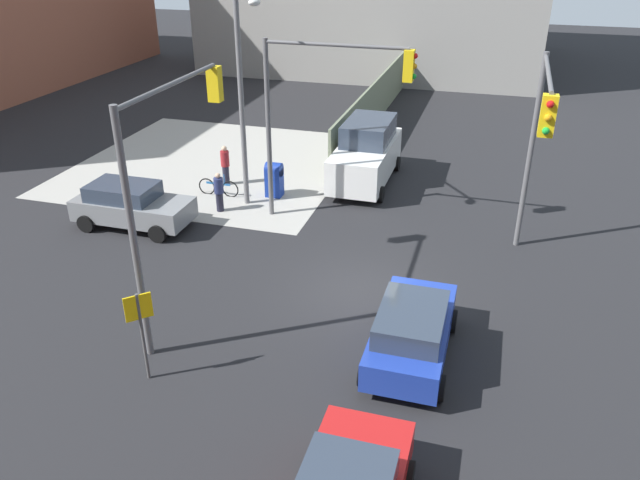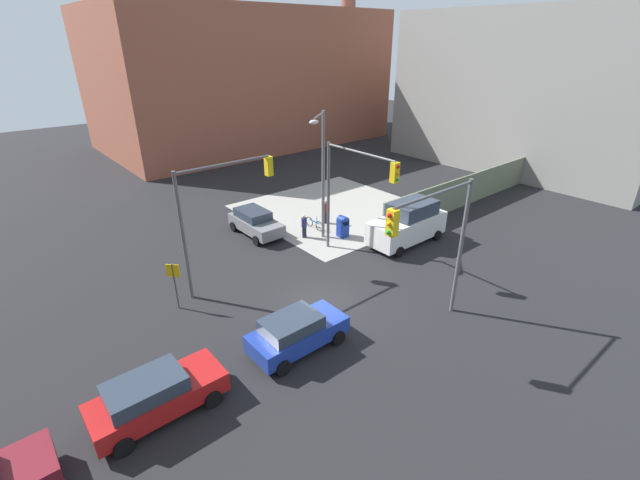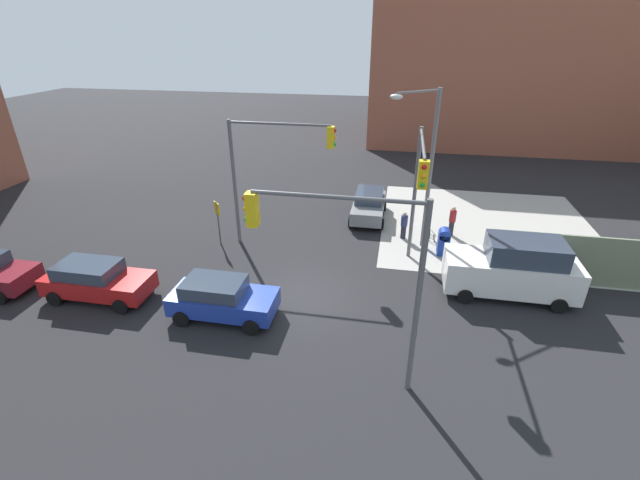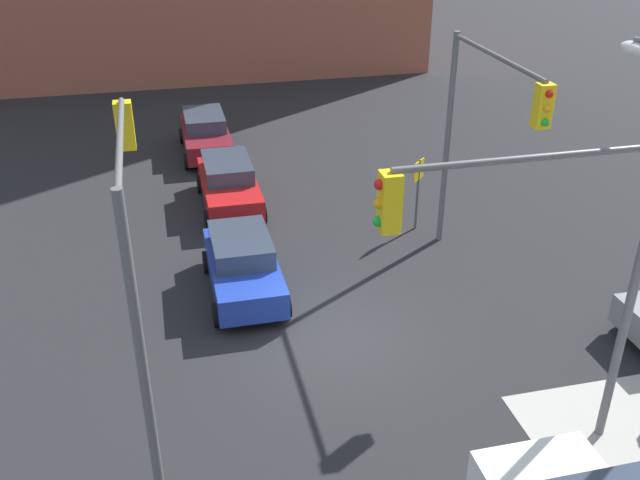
% 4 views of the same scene
% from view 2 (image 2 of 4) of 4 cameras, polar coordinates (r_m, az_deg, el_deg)
% --- Properties ---
extents(ground_plane, '(120.00, 120.00, 0.00)m').
position_cam_2_polar(ground_plane, '(21.15, -0.21, -8.45)').
color(ground_plane, black).
extents(sidewalk_corner, '(12.00, 12.00, 0.01)m').
position_cam_2_polar(sidewalk_corner, '(32.47, 1.88, 4.10)').
color(sidewalk_corner, '#9E9B93').
rests_on(sidewalk_corner, ground).
extents(construction_fence, '(21.40, 0.12, 2.40)m').
position_cam_2_polar(construction_fence, '(35.86, 20.08, 6.66)').
color(construction_fence, slate).
rests_on(construction_fence, ground).
extents(building_warehouse_north, '(32.00, 18.00, 14.82)m').
position_cam_2_polar(building_warehouse_north, '(55.20, -10.24, 20.46)').
color(building_warehouse_north, '#93513D').
rests_on(building_warehouse_north, ground).
extents(building_loft_east, '(20.00, 24.00, 14.24)m').
position_cam_2_polar(building_loft_east, '(51.47, 28.46, 17.32)').
color(building_loft_east, gray).
rests_on(building_loft_east, ground).
extents(smokestack, '(1.80, 1.80, 18.45)m').
position_cam_2_polar(smokestack, '(59.76, 3.60, 22.87)').
color(smokestack, brown).
rests_on(smokestack, ground).
extents(traffic_signal_nw_corner, '(5.30, 0.36, 6.50)m').
position_cam_2_polar(traffic_signal_nw_corner, '(21.27, -13.29, 5.03)').
color(traffic_signal_nw_corner, '#59595B').
rests_on(traffic_signal_nw_corner, ground).
extents(traffic_signal_se_corner, '(5.17, 0.36, 6.50)m').
position_cam_2_polar(traffic_signal_se_corner, '(17.94, 15.38, 0.89)').
color(traffic_signal_se_corner, '#59595B').
rests_on(traffic_signal_se_corner, ground).
extents(traffic_signal_ne_corner, '(0.36, 5.26, 6.50)m').
position_cam_2_polar(traffic_signal_ne_corner, '(23.56, 4.35, 7.61)').
color(traffic_signal_ne_corner, '#59595B').
rests_on(traffic_signal_ne_corner, ground).
extents(street_lamp_corner, '(2.28, 1.74, 8.00)m').
position_cam_2_polar(street_lamp_corner, '(25.98, 0.26, 9.57)').
color(street_lamp_corner, slate).
rests_on(street_lamp_corner, ground).
extents(warning_sign_two_way, '(0.48, 0.48, 2.40)m').
position_cam_2_polar(warning_sign_two_way, '(21.08, -18.88, -4.87)').
color(warning_sign_two_way, '#4C4C4C').
rests_on(warning_sign_two_way, ground).
extents(mailbox_blue, '(0.56, 0.64, 1.43)m').
position_cam_2_polar(mailbox_blue, '(27.71, 3.06, 1.91)').
color(mailbox_blue, navy).
rests_on(mailbox_blue, ground).
extents(hatchback_gray, '(2.02, 4.23, 1.62)m').
position_cam_2_polar(hatchback_gray, '(28.35, -8.62, 2.38)').
color(hatchback_gray, slate).
rests_on(hatchback_gray, ground).
extents(sedan_blue, '(4.17, 2.02, 1.62)m').
position_cam_2_polar(sedan_blue, '(17.98, -3.16, -12.11)').
color(sedan_blue, '#1E389E').
rests_on(sedan_blue, ground).
extents(coupe_red, '(4.46, 2.02, 1.62)m').
position_cam_2_polar(coupe_red, '(16.33, -21.08, -18.73)').
color(coupe_red, '#B21919').
rests_on(coupe_red, ground).
extents(van_white_delivery, '(5.40, 2.32, 2.62)m').
position_cam_2_polar(van_white_delivery, '(27.29, 11.65, 2.20)').
color(van_white_delivery, white).
rests_on(van_white_delivery, ground).
extents(pedestrian_crossing, '(0.36, 0.36, 1.56)m').
position_cam_2_polar(pedestrian_crossing, '(27.55, -2.12, 1.88)').
color(pedestrian_crossing, navy).
rests_on(pedestrian_crossing, ground).
extents(pedestrian_waiting, '(0.36, 0.36, 1.71)m').
position_cam_2_polar(pedestrian_waiting, '(29.68, 0.77, 3.84)').
color(pedestrian_waiting, maroon).
rests_on(pedestrian_waiting, ground).
extents(bicycle_leaning_on_fence, '(0.05, 1.75, 0.97)m').
position_cam_2_polar(bicycle_leaning_on_fence, '(29.03, -0.77, 2.18)').
color(bicycle_leaning_on_fence, black).
rests_on(bicycle_leaning_on_fence, ground).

